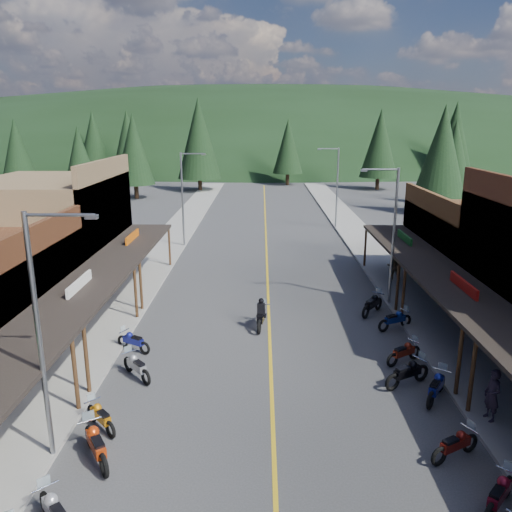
{
  "coord_description": "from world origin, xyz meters",
  "views": [
    {
      "loc": [
        -0.43,
        -19.73,
        10.42
      ],
      "look_at": [
        -0.73,
        7.83,
        3.0
      ],
      "focal_mm": 35.0,
      "sensor_mm": 36.0,
      "label": 1
    }
  ],
  "objects_px": {
    "pine_1": "(128,141)",
    "bike_west_5": "(96,443)",
    "rider_on_bike": "(261,315)",
    "bike_west_6": "(101,415)",
    "bike_west_4": "(55,512)",
    "pine_10": "(134,149)",
    "bike_west_8": "(133,340)",
    "shop_east_3": "(483,250)",
    "pine_3": "(288,146)",
    "bike_east_4": "(500,493)",
    "pine_7": "(94,139)",
    "bike_east_9": "(395,319)",
    "pine_2": "(199,138)",
    "bike_east_10": "(372,303)",
    "pine_8": "(80,161)",
    "streetlight_0": "(43,328)",
    "shop_west_3": "(53,233)",
    "bike_west_7": "(136,365)",
    "bike_east_8": "(404,351)",
    "bike_east_5": "(455,443)",
    "pine_4": "(380,143)",
    "pine_0": "(17,147)",
    "pine_9": "(454,155)",
    "streetlight_2": "(391,231)",
    "streetlight_3": "(336,184)",
    "streetlight_1": "(184,195)",
    "pine_5": "(455,136)",
    "bike_east_7": "(408,372)",
    "pine_11": "(442,152)",
    "bike_east_6": "(437,386)",
    "pedestrian_east_a": "(492,395)",
    "pedestrian_east_b": "(394,266)"
  },
  "relations": [
    {
      "from": "bike_west_4",
      "to": "streetlight_0",
      "type": "bearing_deg",
      "value": 69.43
    },
    {
      "from": "pine_10",
      "to": "bike_east_10",
      "type": "bearing_deg",
      "value": -61.35
    },
    {
      "from": "bike_west_4",
      "to": "bike_east_5",
      "type": "bearing_deg",
      "value": -27.06
    },
    {
      "from": "streetlight_3",
      "to": "bike_east_10",
      "type": "distance_m",
      "value": 23.85
    },
    {
      "from": "bike_east_10",
      "to": "bike_west_6",
      "type": "bearing_deg",
      "value": -99.75
    },
    {
      "from": "pine_8",
      "to": "bike_east_5",
      "type": "height_order",
      "value": "pine_8"
    },
    {
      "from": "shop_west_3",
      "to": "pine_7",
      "type": "xyz_separation_m",
      "value": [
        -18.22,
        64.7,
        3.72
      ]
    },
    {
      "from": "pine_4",
      "to": "bike_east_9",
      "type": "relative_size",
      "value": 6.06
    },
    {
      "from": "bike_east_4",
      "to": "pine_7",
      "type": "bearing_deg",
      "value": 157.31
    },
    {
      "from": "streetlight_0",
      "to": "bike_east_10",
      "type": "bearing_deg",
      "value": 44.43
    },
    {
      "from": "shop_west_3",
      "to": "bike_east_6",
      "type": "xyz_separation_m",
      "value": [
        20.12,
        -13.74,
        -2.9
      ]
    },
    {
      "from": "pine_1",
      "to": "bike_west_5",
      "type": "height_order",
      "value": "pine_1"
    },
    {
      "from": "rider_on_bike",
      "to": "pedestrian_east_b",
      "type": "xyz_separation_m",
      "value": [
        8.92,
        8.09,
        0.36
      ]
    },
    {
      "from": "streetlight_3",
      "to": "pine_8",
      "type": "distance_m",
      "value": 30.67
    },
    {
      "from": "streetlight_2",
      "to": "bike_west_7",
      "type": "height_order",
      "value": "streetlight_2"
    },
    {
      "from": "pine_11",
      "to": "bike_east_10",
      "type": "height_order",
      "value": "pine_11"
    },
    {
      "from": "bike_west_4",
      "to": "rider_on_bike",
      "type": "height_order",
      "value": "rider_on_bike"
    },
    {
      "from": "pine_0",
      "to": "bike_east_7",
      "type": "distance_m",
      "value": 78.25
    },
    {
      "from": "pine_8",
      "to": "bike_east_5",
      "type": "xyz_separation_m",
      "value": [
        27.76,
        -45.94,
        -5.41
      ]
    },
    {
      "from": "pine_2",
      "to": "pine_9",
      "type": "bearing_deg",
      "value": -20.92
    },
    {
      "from": "streetlight_3",
      "to": "bike_east_9",
      "type": "relative_size",
      "value": 3.88
    },
    {
      "from": "pine_7",
      "to": "bike_east_9",
      "type": "distance_m",
      "value": 81.6
    },
    {
      "from": "pine_10",
      "to": "bike_west_8",
      "type": "xyz_separation_m",
      "value": [
        11.59,
        -48.31,
        -6.23
      ]
    },
    {
      "from": "rider_on_bike",
      "to": "bike_west_6",
      "type": "bearing_deg",
      "value": -114.82
    },
    {
      "from": "bike_east_7",
      "to": "rider_on_bike",
      "type": "height_order",
      "value": "rider_on_bike"
    },
    {
      "from": "pine_1",
      "to": "bike_east_7",
      "type": "xyz_separation_m",
      "value": [
        29.52,
        -71.37,
        -6.6
      ]
    },
    {
      "from": "pine_10",
      "to": "bike_west_5",
      "type": "bearing_deg",
      "value": -77.57
    },
    {
      "from": "pine_10",
      "to": "bike_west_8",
      "type": "relative_size",
      "value": 6.01
    },
    {
      "from": "pine_7",
      "to": "pine_3",
      "type": "bearing_deg",
      "value": -15.52
    },
    {
      "from": "pine_9",
      "to": "bike_east_10",
      "type": "xyz_separation_m",
      "value": [
        -18.22,
        -38.52,
        -5.73
      ]
    },
    {
      "from": "bike_west_4",
      "to": "bike_east_10",
      "type": "xyz_separation_m",
      "value": [
        11.55,
        15.5,
        0.04
      ]
    },
    {
      "from": "shop_west_3",
      "to": "shop_east_3",
      "type": "xyz_separation_m",
      "value": [
        27.54,
        0.0,
        -0.99
      ]
    },
    {
      "from": "streetlight_2",
      "to": "pine_0",
      "type": "bearing_deg",
      "value": 131.01
    },
    {
      "from": "pine_9",
      "to": "bike_west_7",
      "type": "distance_m",
      "value": 54.93
    },
    {
      "from": "shop_east_3",
      "to": "pine_3",
      "type": "bearing_deg",
      "value": 100.11
    },
    {
      "from": "pine_2",
      "to": "bike_east_10",
      "type": "relative_size",
      "value": 6.14
    },
    {
      "from": "streetlight_1",
      "to": "pine_5",
      "type": "bearing_deg",
      "value": 50.68
    },
    {
      "from": "pine_0",
      "to": "shop_east_3",
      "type": "bearing_deg",
      "value": -43.33
    },
    {
      "from": "streetlight_2",
      "to": "bike_west_6",
      "type": "bearing_deg",
      "value": -136.07
    },
    {
      "from": "pine_10",
      "to": "bike_west_5",
      "type": "distance_m",
      "value": 57.87
    },
    {
      "from": "streetlight_0",
      "to": "bike_east_5",
      "type": "bearing_deg",
      "value": 0.27
    },
    {
      "from": "bike_west_4",
      "to": "streetlight_2",
      "type": "bearing_deg",
      "value": 11.21
    },
    {
      "from": "bike_east_5",
      "to": "pine_10",
      "type": "bearing_deg",
      "value": 174.21
    },
    {
      "from": "pine_2",
      "to": "bike_east_5",
      "type": "relative_size",
      "value": 7.09
    },
    {
      "from": "bike_west_7",
      "to": "bike_east_8",
      "type": "distance_m",
      "value": 11.66
    },
    {
      "from": "pine_4",
      "to": "pine_0",
      "type": "bearing_deg",
      "value": 178.03
    },
    {
      "from": "bike_west_6",
      "to": "pedestrian_east_b",
      "type": "distance_m",
      "value": 22.42
    },
    {
      "from": "pine_5",
      "to": "pedestrian_east_a",
      "type": "relative_size",
      "value": 7.27
    },
    {
      "from": "bike_west_5",
      "to": "bike_east_5",
      "type": "height_order",
      "value": "bike_west_5"
    },
    {
      "from": "pine_8",
      "to": "bike_east_4",
      "type": "bearing_deg",
      "value": -59.71
    }
  ]
}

